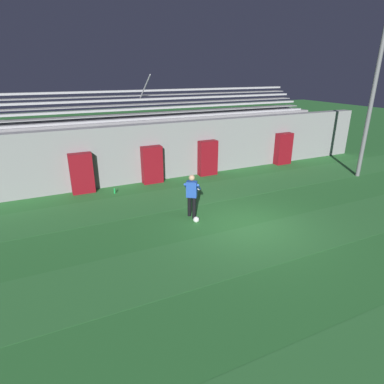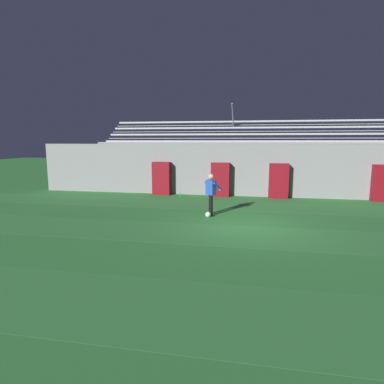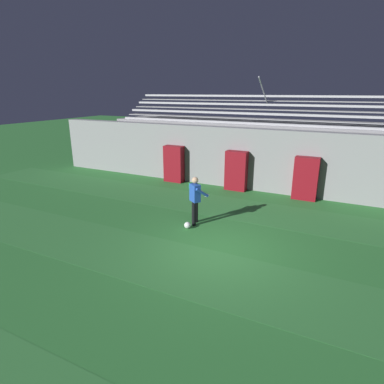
{
  "view_description": "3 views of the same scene",
  "coord_description": "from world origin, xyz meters",
  "px_view_note": "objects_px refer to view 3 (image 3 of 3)",
  "views": [
    {
      "loc": [
        -6.12,
        -8.44,
        5.18
      ],
      "look_at": [
        -1.69,
        1.02,
        1.22
      ],
      "focal_mm": 30.0,
      "sensor_mm": 36.0,
      "label": 1
    },
    {
      "loc": [
        0.12,
        -11.16,
        2.97
      ],
      "look_at": [
        -2.27,
        1.64,
        0.89
      ],
      "focal_mm": 30.0,
      "sensor_mm": 36.0,
      "label": 2
    },
    {
      "loc": [
        3.02,
        -7.74,
        4.4
      ],
      "look_at": [
        -1.97,
        2.31,
        0.85
      ],
      "focal_mm": 30.0,
      "sensor_mm": 36.0,
      "label": 3
    }
  ],
  "objects_px": {
    "padding_pillar_gate_right": "(306,179)",
    "soccer_ball": "(187,225)",
    "padding_pillar_gate_left": "(236,171)",
    "goalkeeper": "(195,197)",
    "water_bottle": "(190,186)",
    "padding_pillar_far_left": "(174,164)"
  },
  "relations": [
    {
      "from": "goalkeeper",
      "to": "water_bottle",
      "type": "distance_m",
      "value": 4.34
    },
    {
      "from": "padding_pillar_gate_left",
      "to": "padding_pillar_gate_right",
      "type": "height_order",
      "value": "same"
    },
    {
      "from": "padding_pillar_gate_left",
      "to": "soccer_ball",
      "type": "relative_size",
      "value": 8.25
    },
    {
      "from": "padding_pillar_gate_left",
      "to": "goalkeeper",
      "type": "bearing_deg",
      "value": -89.16
    },
    {
      "from": "padding_pillar_far_left",
      "to": "water_bottle",
      "type": "bearing_deg",
      "value": -29.88
    },
    {
      "from": "padding_pillar_gate_right",
      "to": "soccer_ball",
      "type": "relative_size",
      "value": 8.25
    },
    {
      "from": "padding_pillar_gate_left",
      "to": "soccer_ball",
      "type": "bearing_deg",
      "value": -89.9
    },
    {
      "from": "goalkeeper",
      "to": "water_bottle",
      "type": "height_order",
      "value": "goalkeeper"
    },
    {
      "from": "padding_pillar_gate_left",
      "to": "padding_pillar_far_left",
      "type": "xyz_separation_m",
      "value": [
        -3.27,
        0.0,
        0.0
      ]
    },
    {
      "from": "padding_pillar_gate_right",
      "to": "padding_pillar_far_left",
      "type": "bearing_deg",
      "value": 180.0
    },
    {
      "from": "padding_pillar_gate_right",
      "to": "padding_pillar_gate_left",
      "type": "bearing_deg",
      "value": 180.0
    },
    {
      "from": "padding_pillar_gate_left",
      "to": "padding_pillar_gate_right",
      "type": "bearing_deg",
      "value": 0.0
    },
    {
      "from": "padding_pillar_gate_left",
      "to": "goalkeeper",
      "type": "height_order",
      "value": "padding_pillar_gate_left"
    },
    {
      "from": "goalkeeper",
      "to": "padding_pillar_gate_right",
      "type": "bearing_deg",
      "value": 55.98
    },
    {
      "from": "soccer_ball",
      "to": "water_bottle",
      "type": "bearing_deg",
      "value": 115.97
    },
    {
      "from": "padding_pillar_gate_right",
      "to": "goalkeeper",
      "type": "distance_m",
      "value": 5.33
    },
    {
      "from": "padding_pillar_gate_right",
      "to": "goalkeeper",
      "type": "height_order",
      "value": "padding_pillar_gate_right"
    },
    {
      "from": "padding_pillar_far_left",
      "to": "water_bottle",
      "type": "distance_m",
      "value": 1.63
    },
    {
      "from": "goalkeeper",
      "to": "water_bottle",
      "type": "xyz_separation_m",
      "value": [
        -2.1,
        3.71,
        -0.83
      ]
    },
    {
      "from": "padding_pillar_far_left",
      "to": "water_bottle",
      "type": "relative_size",
      "value": 7.56
    },
    {
      "from": "water_bottle",
      "to": "padding_pillar_far_left",
      "type": "bearing_deg",
      "value": 150.12
    },
    {
      "from": "goalkeeper",
      "to": "soccer_ball",
      "type": "xyz_separation_m",
      "value": [
        -0.06,
        -0.49,
        -0.84
      ]
    }
  ]
}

